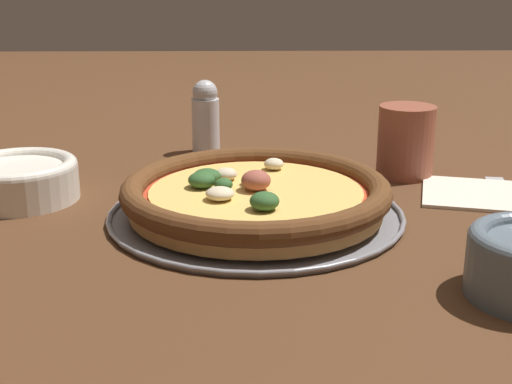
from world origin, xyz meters
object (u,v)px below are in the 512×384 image
(pizza_tray, at_px, (256,214))
(bowl_near, at_px, (19,179))
(fork, at_px, (506,196))
(pepper_shaker, at_px, (206,117))
(pizza, at_px, (255,194))
(napkin, at_px, (487,193))
(drinking_cup, at_px, (406,141))

(pizza_tray, height_order, bowl_near, bowl_near)
(bowl_near, bearing_deg, fork, 179.80)
(pepper_shaker, bearing_deg, pizza, 103.39)
(pizza_tray, xyz_separation_m, bowl_near, (0.27, -0.07, 0.02))
(pizza, distance_m, pepper_shaker, 0.29)
(napkin, xyz_separation_m, fork, (-0.02, 0.00, -0.00))
(fork, relative_size, pepper_shaker, 1.70)
(drinking_cup, distance_m, pepper_shaker, 0.29)
(pepper_shaker, bearing_deg, bowl_near, 46.08)
(pizza_tray, xyz_separation_m, pizza, (0.00, -0.00, 0.02))
(bowl_near, height_order, pepper_shaker, pepper_shaker)
(bowl_near, height_order, fork, bowl_near)
(pizza, relative_size, napkin, 1.68)
(drinking_cup, height_order, pepper_shaker, pepper_shaker)
(drinking_cup, height_order, fork, drinking_cup)
(pizza_tray, height_order, drinking_cup, drinking_cup)
(pizza_tray, distance_m, drinking_cup, 0.25)
(fork, bearing_deg, drinking_cup, 56.69)
(pizza, bearing_deg, drinking_cup, -141.72)
(drinking_cup, xyz_separation_m, pepper_shaker, (0.26, -0.12, 0.01))
(fork, bearing_deg, pepper_shaker, 67.30)
(pizza_tray, relative_size, napkin, 1.85)
(pizza_tray, bearing_deg, drinking_cup, -141.63)
(pizza, xyz_separation_m, bowl_near, (0.27, -0.07, -0.00))
(pizza, bearing_deg, bowl_near, -13.67)
(drinking_cup, relative_size, napkin, 0.53)
(fork, height_order, pepper_shaker, pepper_shaker)
(fork, bearing_deg, bowl_near, 97.77)
(pizza_tray, xyz_separation_m, drinking_cup, (-0.19, -0.15, 0.04))
(bowl_near, relative_size, napkin, 0.78)
(pizza, bearing_deg, napkin, -166.23)
(pepper_shaker, bearing_deg, napkin, 148.10)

